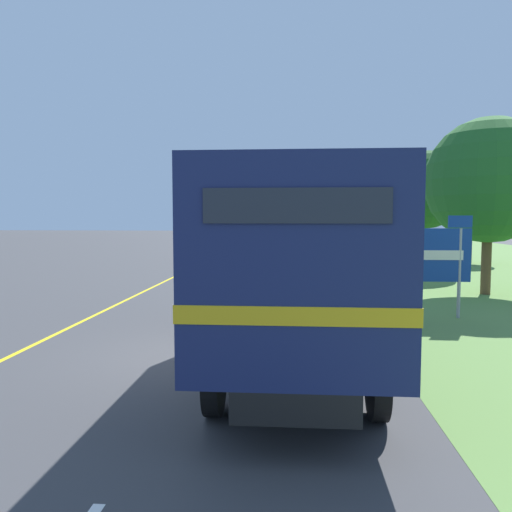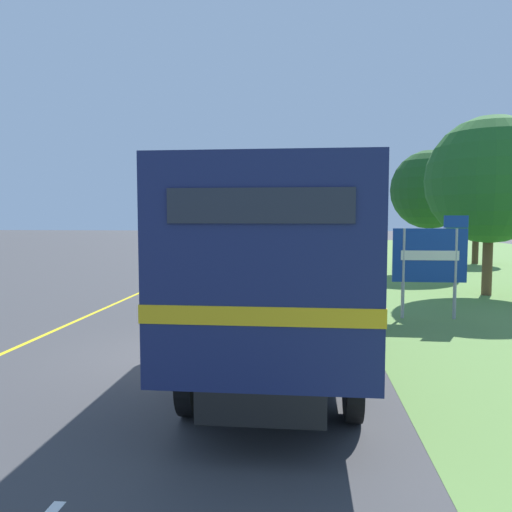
{
  "view_description": "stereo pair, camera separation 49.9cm",
  "coord_description": "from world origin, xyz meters",
  "views": [
    {
      "loc": [
        1.81,
        -9.48,
        2.68
      ],
      "look_at": [
        0.3,
        10.13,
        1.2
      ],
      "focal_mm": 35.0,
      "sensor_mm": 36.0,
      "label": 1
    },
    {
      "loc": [
        2.31,
        -9.43,
        2.68
      ],
      "look_at": [
        0.3,
        10.13,
        1.2
      ],
      "focal_mm": 35.0,
      "sensor_mm": 36.0,
      "label": 2
    }
  ],
  "objects": [
    {
      "name": "roadside_tree_near",
      "position": [
        8.58,
        8.63,
        4.0
      ],
      "size": [
        4.37,
        4.37,
        6.2
      ],
      "color": "brown",
      "rests_on": "ground"
    },
    {
      "name": "horse_trailer_truck",
      "position": [
        1.83,
        -0.25,
        1.92
      ],
      "size": [
        2.56,
        8.87,
        3.38
      ],
      "color": "black",
      "rests_on": "ground"
    },
    {
      "name": "delineator_post",
      "position": [
        4.25,
        3.94,
        0.51
      ],
      "size": [
        0.08,
        0.08,
        0.95
      ],
      "color": "white",
      "rests_on": "ground"
    },
    {
      "name": "centre_dash_far",
      "position": [
        0.0,
        19.99,
        0.0
      ],
      "size": [
        0.12,
        2.6,
        0.01
      ],
      "primitive_type": "cube",
      "color": "white",
      "rests_on": "ground"
    },
    {
      "name": "centre_dash_mid_b",
      "position": [
        0.0,
        13.39,
        0.0
      ],
      "size": [
        0.12,
        2.6,
        0.01
      ],
      "primitive_type": "cube",
      "color": "white",
      "rests_on": "ground"
    },
    {
      "name": "centre_dash_mid_a",
      "position": [
        0.0,
        6.79,
        0.0
      ],
      "size": [
        0.12,
        2.6,
        0.01
      ],
      "primitive_type": "cube",
      "color": "white",
      "rests_on": "ground"
    },
    {
      "name": "lead_car_grey_ahead",
      "position": [
        2.04,
        31.11,
        0.93
      ],
      "size": [
        1.8,
        4.25,
        1.83
      ],
      "color": "black",
      "rests_on": "ground"
    },
    {
      "name": "centre_dash_farthest",
      "position": [
        0.0,
        26.59,
        0.0
      ],
      "size": [
        0.12,
        2.6,
        0.01
      ],
      "primitive_type": "cube",
      "color": "white",
      "rests_on": "ground"
    },
    {
      "name": "edge_line_yellow",
      "position": [
        -3.7,
        19.74,
        0.0
      ],
      "size": [
        0.12,
        68.4,
        0.01
      ],
      "primitive_type": "cube",
      "color": "yellow",
      "rests_on": "ground"
    },
    {
      "name": "centre_dash_near",
      "position": [
        0.0,
        0.19,
        0.0
      ],
      "size": [
        0.12,
        2.6,
        0.01
      ],
      "primitive_type": "cube",
      "color": "white",
      "rests_on": "ground"
    },
    {
      "name": "lead_car_red_ahead",
      "position": [
        -1.89,
        43.89,
        0.91
      ],
      "size": [
        1.8,
        4.61,
        1.77
      ],
      "color": "black",
      "rests_on": "ground"
    },
    {
      "name": "roadside_tree_far",
      "position": [
        12.23,
        21.21,
        2.93
      ],
      "size": [
        3.13,
        3.13,
        4.51
      ],
      "color": "#4C3823",
      "rests_on": "ground"
    },
    {
      "name": "lead_car_white",
      "position": [
        -1.62,
        20.21,
        0.92
      ],
      "size": [
        1.8,
        4.08,
        1.8
      ],
      "color": "black",
      "rests_on": "ground"
    },
    {
      "name": "highway_sign",
      "position": [
        5.59,
        4.19,
        1.66
      ],
      "size": [
        1.93,
        0.09,
        2.76
      ],
      "color": "#9E9EA3",
      "rests_on": "ground"
    },
    {
      "name": "roadside_tree_mid",
      "position": [
        8.34,
        16.06,
        4.1
      ],
      "size": [
        3.87,
        3.87,
        6.05
      ],
      "color": "brown",
      "rests_on": "ground"
    },
    {
      "name": "ground_plane",
      "position": [
        0.0,
        0.0,
        0.0
      ],
      "size": [
        200.0,
        200.0,
        0.0
      ],
      "primitive_type": "plane",
      "color": "#3D3D3F"
    },
    {
      "name": "grass_shoulder",
      "position": [
        13.7,
        19.74,
        0.0
      ],
      "size": [
        20.0,
        68.4,
        0.01
      ],
      "primitive_type": "cube",
      "color": "#608942",
      "rests_on": "ground"
    }
  ]
}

